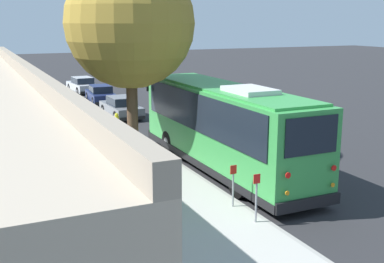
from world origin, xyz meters
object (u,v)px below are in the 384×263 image
at_px(shuttle_bus, 223,123).
at_px(street_tree, 129,14).
at_px(parked_sedan_navy, 101,94).
at_px(parked_sedan_gray, 121,107).
at_px(parked_sedan_silver, 82,85).
at_px(sign_post_far, 233,185).
at_px(fire_hydrant, 117,120).
at_px(sign_post_near, 256,198).

height_order(shuttle_bus, street_tree, street_tree).
bearing_deg(parked_sedan_navy, parked_sedan_gray, -178.69).
relative_size(parked_sedan_silver, sign_post_far, 3.23).
relative_size(street_tree, sign_post_far, 6.75).
distance_m(parked_sedan_gray, fire_hydrant, 3.76).
height_order(parked_sedan_gray, sign_post_far, sign_post_far).
bearing_deg(sign_post_far, parked_sedan_gray, -4.46).
xyz_separation_m(street_tree, sign_post_far, (-7.10, -0.99, -5.27)).
relative_size(parked_sedan_silver, street_tree, 0.48).
bearing_deg(sign_post_near, parked_sedan_navy, -3.67).
height_order(parked_sedan_navy, parked_sedan_silver, parked_sedan_silver).
distance_m(shuttle_bus, parked_sedan_silver, 24.28).
distance_m(parked_sedan_navy, parked_sedan_silver, 5.76).
xyz_separation_m(street_tree, fire_hydrant, (5.70, -0.96, -5.57)).
height_order(parked_sedan_navy, street_tree, street_tree).
height_order(shuttle_bus, sign_post_near, shuttle_bus).
xyz_separation_m(parked_sedan_gray, parked_sedan_silver, (11.85, -0.16, -0.00)).
bearing_deg(street_tree, parked_sedan_navy, -9.33).
bearing_deg(street_tree, fire_hydrant, -9.53).
bearing_deg(shuttle_bus, parked_sedan_silver, 0.58).
bearing_deg(sign_post_far, parked_sedan_silver, -2.91).
distance_m(parked_sedan_navy, sign_post_near, 23.81).
bearing_deg(parked_sedan_gray, parked_sedan_silver, -2.41).
bearing_deg(parked_sedan_navy, sign_post_near, 179.98).
height_order(shuttle_bus, parked_sedan_gray, shuttle_bus).
xyz_separation_m(shuttle_bus, parked_sedan_silver, (24.24, 0.34, -1.32)).
bearing_deg(fire_hydrant, parked_sedan_silver, -5.45).
bearing_deg(parked_sedan_silver, fire_hydrant, 170.24).
xyz_separation_m(parked_sedan_silver, sign_post_near, (-29.51, 1.43, 0.30)).
relative_size(shuttle_bus, parked_sedan_navy, 2.55).
distance_m(street_tree, sign_post_far, 8.90).
distance_m(parked_sedan_navy, sign_post_far, 22.47).
distance_m(parked_sedan_silver, fire_hydrant, 15.44).
height_order(parked_sedan_navy, sign_post_near, sign_post_near).
bearing_deg(shuttle_bus, street_tree, 40.86).
xyz_separation_m(sign_post_far, fire_hydrant, (12.80, 0.04, -0.29)).
xyz_separation_m(shuttle_bus, parked_sedan_navy, (18.48, 0.25, -1.33)).
bearing_deg(sign_post_far, sign_post_near, 180.00).
distance_m(shuttle_bus, sign_post_far, 4.45).
relative_size(shuttle_bus, fire_hydrant, 13.53).
relative_size(sign_post_near, sign_post_far, 1.08).
height_order(parked_sedan_gray, parked_sedan_navy, parked_sedan_gray).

